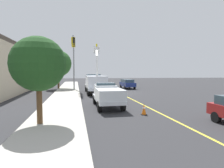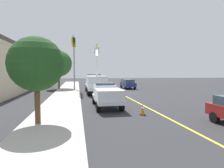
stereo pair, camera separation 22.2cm
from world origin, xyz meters
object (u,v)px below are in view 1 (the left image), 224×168
(service_pickup_truck, at_px, (108,94))
(traffic_cone_mid_rear, at_px, (105,87))
(passing_minivan, at_px, (127,83))
(traffic_cone_leading, at_px, (144,109))
(utility_bucket_truck, at_px, (95,82))
(traffic_signal_mast, at_px, (74,52))
(traffic_cone_mid_front, at_px, (114,95))

(service_pickup_truck, xyz_separation_m, traffic_cone_mid_rear, (15.24, -0.83, -0.68))
(passing_minivan, relative_size, traffic_cone_leading, 6.07)
(utility_bucket_truck, relative_size, traffic_signal_mast, 0.95)
(service_pickup_truck, relative_size, traffic_cone_leading, 7.07)
(utility_bucket_truck, distance_m, traffic_cone_mid_rear, 4.87)
(service_pickup_truck, bearing_deg, traffic_cone_mid_rear, -3.11)
(passing_minivan, relative_size, traffic_signal_mast, 0.56)
(utility_bucket_truck, xyz_separation_m, service_pickup_truck, (-10.83, -0.87, -0.50))
(traffic_cone_mid_front, relative_size, traffic_signal_mast, 0.08)
(utility_bucket_truck, distance_m, passing_minivan, 9.08)
(traffic_cone_leading, distance_m, traffic_signal_mast, 19.50)
(utility_bucket_truck, bearing_deg, traffic_signal_mast, 44.25)
(passing_minivan, xyz_separation_m, traffic_cone_mid_front, (-12.17, 3.88, -0.62))
(traffic_cone_mid_front, height_order, traffic_cone_mid_rear, traffic_cone_mid_rear)
(traffic_cone_leading, relative_size, traffic_cone_mid_front, 1.15)
(service_pickup_truck, bearing_deg, traffic_cone_leading, -143.78)
(service_pickup_truck, relative_size, traffic_cone_mid_rear, 6.52)
(utility_bucket_truck, relative_size, traffic_cone_leading, 10.30)
(traffic_cone_leading, distance_m, traffic_cone_mid_rear, 18.55)
(service_pickup_truck, xyz_separation_m, traffic_cone_leading, (-3.24, -2.38, -0.72))
(traffic_cone_mid_front, height_order, traffic_signal_mast, traffic_signal_mast)
(utility_bucket_truck, height_order, traffic_signal_mast, traffic_signal_mast)
(utility_bucket_truck, relative_size, traffic_cone_mid_rear, 9.49)
(traffic_signal_mast, bearing_deg, utility_bucket_truck, -135.75)
(traffic_signal_mast, bearing_deg, traffic_cone_mid_rear, -78.18)
(service_pickup_truck, distance_m, traffic_cone_mid_rear, 15.28)
(traffic_cone_mid_front, bearing_deg, traffic_cone_leading, -172.85)
(traffic_cone_leading, height_order, traffic_cone_mid_front, traffic_cone_leading)
(utility_bucket_truck, bearing_deg, service_pickup_truck, -175.41)
(service_pickup_truck, height_order, traffic_signal_mast, traffic_signal_mast)
(passing_minivan, distance_m, traffic_cone_leading, 21.01)
(service_pickup_truck, bearing_deg, traffic_signal_mast, 16.30)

